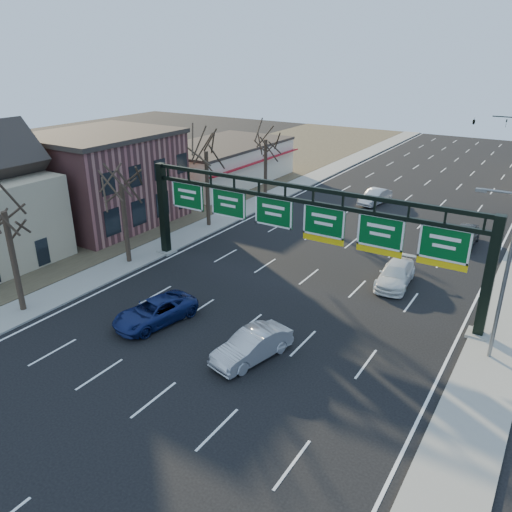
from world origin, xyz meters
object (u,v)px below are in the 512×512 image
Objects in this scene: sign_gantry at (300,224)px; car_silver_sedan at (252,346)px; car_white_wagon at (396,275)px; car_blue_suv at (155,312)px.

car_silver_sedan is at bearing -77.81° from sign_gantry.
car_white_wagon is at bearing 37.17° from sign_gantry.
sign_gantry is at bearing 71.24° from car_blue_suv.
sign_gantry reaches higher than car_silver_sedan.
car_silver_sedan is 13.31m from car_white_wagon.
car_silver_sedan is 0.94× the size of car_white_wagon.
car_silver_sedan is at bearing -110.33° from car_white_wagon.
sign_gantry is 10.73m from car_blue_suv.
sign_gantry reaches higher than car_white_wagon.
sign_gantry is at bearing -147.83° from car_white_wagon.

